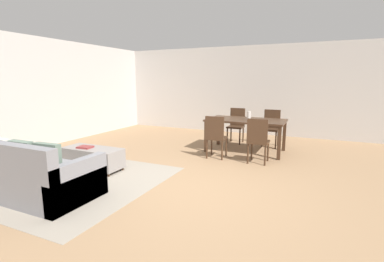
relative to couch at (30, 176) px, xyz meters
The scene contains 13 objects.
ground_plane 2.28m from the couch, 32.19° to the left, with size 10.80×10.80×0.00m, color #9E7A56.
wall_back 6.58m from the couch, 72.88° to the left, with size 9.00×0.12×2.70m, color beige.
wall_left 3.27m from the couch, 146.66° to the left, with size 0.12×11.00×2.70m, color beige.
area_rug 0.73m from the couch, 92.12° to the left, with size 3.00×2.80×0.01m, color gray.
couch is the anchor object (origin of this frame).
ottoman_table 1.29m from the couch, 92.17° to the left, with size 1.15×0.48×0.41m.
dining_table 4.46m from the couch, 60.36° to the left, with size 1.77×0.98×0.76m.
dining_chair_near_left 3.48m from the couch, 59.29° to the left, with size 0.42×0.42×0.92m.
dining_chair_near_right 4.00m from the couch, 48.11° to the left, with size 0.40×0.40×0.92m.
dining_chair_far_left 5.04m from the couch, 69.90° to the left, with size 0.40×0.40×0.92m.
dining_chair_far_right 5.40m from the couch, 60.64° to the left, with size 0.40×0.40×0.92m.
vase_centerpiece 4.50m from the couch, 59.50° to the left, with size 0.09×0.09×0.19m, color silver.
book_on_ottoman 1.26m from the couch, 97.97° to the left, with size 0.26×0.20×0.03m, color maroon.
Camera 1 is at (1.85, -3.74, 1.65)m, focal length 26.24 mm.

